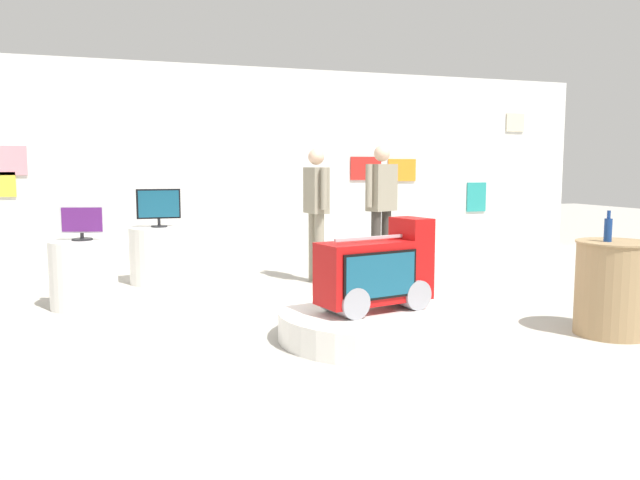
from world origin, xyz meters
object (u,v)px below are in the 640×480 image
Objects in this scene: bottle_on_side_table at (608,229)px; shopper_browsing_rear at (381,203)px; shopper_browsing_near_truck at (316,204)px; display_pedestal_left_rear at (84,274)px; novelty_firetruck_tv at (377,274)px; tv_on_left_rear at (82,222)px; display_pedestal_center_rear at (160,255)px; tv_on_center_rear at (159,206)px; side_table_round at (613,287)px; main_display_pedestal at (374,324)px.

shopper_browsing_rear reaches higher than bottle_on_side_table.
display_pedestal_left_rear is at bearing -168.43° from shopper_browsing_near_truck.
novelty_firetruck_tv is 0.63× the size of shopper_browsing_near_truck.
tv_on_left_rear is 0.59× the size of display_pedestal_center_rear.
tv_on_center_rear reaches higher than tv_on_left_rear.
shopper_browsing_near_truck is at bearing 156.07° from shopper_browsing_rear.
display_pedestal_center_rear is 2.05m from shopper_browsing_near_truck.
side_table_round is (1.97, -0.57, -0.14)m from novelty_firetruck_tv.
bottle_on_side_table reaches higher than display_pedestal_left_rear.
side_table_round reaches higher than display_pedestal_center_rear.
shopper_browsing_rear is (-0.86, 2.88, 0.59)m from side_table_round.
novelty_firetruck_tv is 1.96× the size of tv_on_center_rear.
display_pedestal_center_rear is (0.87, 1.18, 0.00)m from display_pedestal_left_rear.
tv_on_left_rear reaches higher than display_pedestal_left_rear.
display_pedestal_left_rear is 0.94× the size of display_pedestal_center_rear.
shopper_browsing_near_truck is (0.39, 2.64, 0.86)m from main_display_pedestal.
side_table_round is (1.99, -0.57, 0.30)m from main_display_pedestal.
novelty_firetruck_tv is at bearing -41.49° from display_pedestal_left_rear.
side_table_round is 0.51m from bottle_on_side_table.
display_pedestal_center_rear is 5.16m from side_table_round.
shopper_browsing_near_truck is (1.85, -0.62, 0.63)m from display_pedestal_center_rear.
bottle_on_side_table is at bearing 174.71° from side_table_round.
bottle_on_side_table reaches higher than side_table_round.
shopper_browsing_near_truck is (1.85, -0.61, 0.01)m from tv_on_center_rear.
novelty_firetruck_tv reaches higher than display_pedestal_center_rear.
bottle_on_side_table is (1.91, -0.57, 0.80)m from main_display_pedestal.
side_table_round is (3.45, -3.83, -0.55)m from tv_on_center_rear.
tv_on_center_rear is 2.76m from shopper_browsing_rear.
display_pedestal_left_rear and display_pedestal_center_rear have the same top height.
novelty_firetruck_tv is at bearing -115.65° from shopper_browsing_rear.
display_pedestal_left_rear is 0.42× the size of shopper_browsing_near_truck.
shopper_browsing_near_truck is (2.73, 0.56, 0.63)m from display_pedestal_left_rear.
novelty_firetruck_tv is at bearing -98.04° from shopper_browsing_near_truck.
novelty_firetruck_tv reaches higher than display_pedestal_left_rear.
bottle_on_side_table reaches higher than tv_on_left_rear.
side_table_round is at bearing -16.06° from main_display_pedestal.
bottle_on_side_table reaches higher than main_display_pedestal.
tv_on_center_rear reaches higher than bottle_on_side_table.
tv_on_left_rear reaches higher than main_display_pedestal.
shopper_browsing_near_truck reaches higher than display_pedestal_center_rear.
bottle_on_side_table reaches higher than novelty_firetruck_tv.
tv_on_center_rear is at bearing 131.43° from bottle_on_side_table.
main_display_pedestal is 3.22m from tv_on_left_rear.
novelty_firetruck_tv is 3.15m from display_pedestal_left_rear.
tv_on_center_rear is 2.01× the size of bottle_on_side_table.
novelty_firetruck_tv is 3.60m from tv_on_center_rear.
shopper_browsing_rear reaches higher than tv_on_center_rear.
main_display_pedestal is 2.00× the size of side_table_round.
novelty_firetruck_tv is 2.70m from shopper_browsing_near_truck.
tv_on_left_rear is (-2.33, 2.08, 0.76)m from main_display_pedestal.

